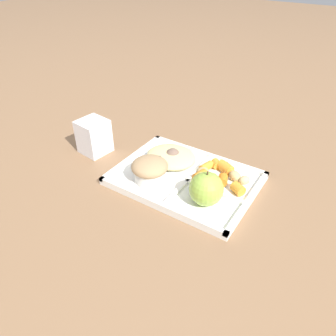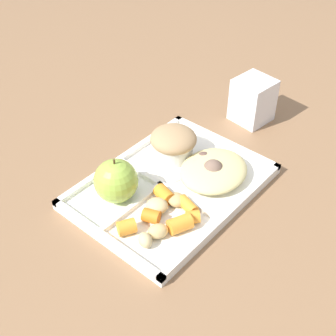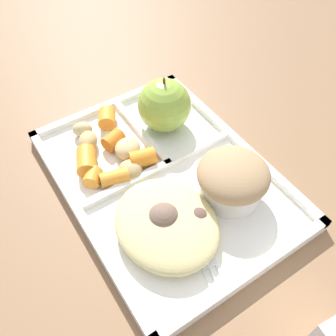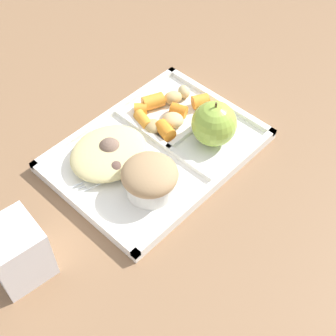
{
  "view_description": "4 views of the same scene",
  "coord_description": "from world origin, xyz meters",
  "px_view_note": "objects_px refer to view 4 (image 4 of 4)",
  "views": [
    {
      "loc": [
        -0.3,
        0.55,
        0.48
      ],
      "look_at": [
        0.03,
        0.03,
        0.05
      ],
      "focal_mm": 34.37,
      "sensor_mm": 36.0,
      "label": 1
    },
    {
      "loc": [
        -0.46,
        -0.39,
        0.57
      ],
      "look_at": [
        -0.0,
        0.01,
        0.05
      ],
      "focal_mm": 49.75,
      "sensor_mm": 36.0,
      "label": 2
    },
    {
      "loc": [
        0.25,
        -0.16,
        0.39
      ],
      "look_at": [
        0.01,
        -0.0,
        0.04
      ],
      "focal_mm": 39.21,
      "sensor_mm": 36.0,
      "label": 3
    },
    {
      "loc": [
        0.38,
        0.39,
        0.61
      ],
      "look_at": [
        0.03,
        0.05,
        0.03
      ],
      "focal_mm": 52.31,
      "sensor_mm": 36.0,
      "label": 4
    }
  ],
  "objects_px": {
    "green_apple": "(214,124)",
    "plastic_fork": "(109,175)",
    "bran_muffin": "(150,178)",
    "lunch_tray": "(157,151)",
    "milk_carton": "(16,252)"
  },
  "relations": [
    {
      "from": "green_apple",
      "to": "plastic_fork",
      "type": "relative_size",
      "value": 0.53
    },
    {
      "from": "bran_muffin",
      "to": "plastic_fork",
      "type": "xyz_separation_m",
      "value": [
        0.02,
        -0.07,
        -0.03
      ]
    },
    {
      "from": "green_apple",
      "to": "bran_muffin",
      "type": "relative_size",
      "value": 0.96
    },
    {
      "from": "lunch_tray",
      "to": "milk_carton",
      "type": "relative_size",
      "value": 3.58
    },
    {
      "from": "plastic_fork",
      "to": "bran_muffin",
      "type": "bearing_deg",
      "value": 108.86
    },
    {
      "from": "plastic_fork",
      "to": "milk_carton",
      "type": "distance_m",
      "value": 0.2
    },
    {
      "from": "plastic_fork",
      "to": "milk_carton",
      "type": "bearing_deg",
      "value": 9.8
    },
    {
      "from": "lunch_tray",
      "to": "milk_carton",
      "type": "height_order",
      "value": "milk_carton"
    },
    {
      "from": "green_apple",
      "to": "milk_carton",
      "type": "height_order",
      "value": "same"
    },
    {
      "from": "green_apple",
      "to": "bran_muffin",
      "type": "xyz_separation_m",
      "value": [
        0.15,
        -0.0,
        -0.01
      ]
    },
    {
      "from": "bran_muffin",
      "to": "milk_carton",
      "type": "bearing_deg",
      "value": -9.77
    },
    {
      "from": "bran_muffin",
      "to": "plastic_fork",
      "type": "height_order",
      "value": "bran_muffin"
    },
    {
      "from": "green_apple",
      "to": "milk_carton",
      "type": "xyz_separation_m",
      "value": [
        0.36,
        -0.04,
        -0.0
      ]
    },
    {
      "from": "lunch_tray",
      "to": "bran_muffin",
      "type": "xyz_separation_m",
      "value": [
        0.07,
        0.05,
        0.03
      ]
    },
    {
      "from": "lunch_tray",
      "to": "plastic_fork",
      "type": "distance_m",
      "value": 0.09
    }
  ]
}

